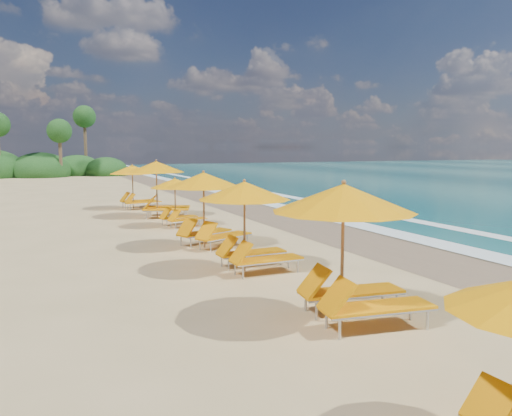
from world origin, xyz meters
TOP-DOWN VIEW (x-y plane):
  - ground at (0.00, 0.00)m, footprint 160.00×160.00m
  - wet_sand at (4.00, 0.00)m, footprint 4.00×160.00m
  - surf_foam at (6.70, 0.00)m, footprint 4.00×160.00m
  - station_1 at (-1.57, -7.94)m, footprint 3.15×2.98m
  - station_2 at (-1.73, -3.56)m, footprint 2.66×2.46m
  - station_3 at (-1.71, -0.02)m, footprint 3.28×3.24m
  - station_4 at (-1.45, 4.58)m, footprint 2.50×2.39m
  - station_5 at (-1.43, 7.69)m, footprint 3.43×3.36m
  - station_6 at (-1.89, 11.44)m, footprint 2.75×2.60m
  - treeline at (-9.94, 45.51)m, footprint 25.80×8.80m

SIDE VIEW (x-z plane):
  - ground at x=0.00m, z-range 0.00..0.00m
  - wet_sand at x=4.00m, z-range 0.00..0.01m
  - surf_foam at x=6.70m, z-range 0.02..0.03m
  - treeline at x=-9.94m, z-range -3.87..5.86m
  - station_4 at x=-1.45m, z-range 0.12..2.18m
  - station_6 at x=-1.89m, z-range 0.14..2.53m
  - station_2 at x=-1.73m, z-range 0.15..2.60m
  - station_3 at x=-1.71m, z-range 0.15..2.68m
  - station_1 at x=-1.57m, z-range 0.16..2.84m
  - station_5 at x=-1.43m, z-range 0.16..2.85m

